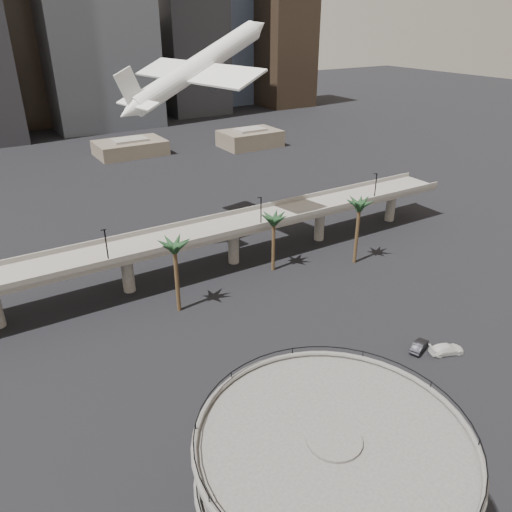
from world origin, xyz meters
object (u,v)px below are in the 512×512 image
airborne_jet (198,68)px  car_c (447,349)px  parking_ramp (329,496)px  car_a (296,386)px  overpass (182,241)px  car_b (419,346)px

airborne_jet → car_c: size_ratio=6.92×
parking_ramp → car_c: (36.13, 15.73, -9.07)m
parking_ramp → car_a: bearing=60.0°
overpass → car_c: 49.50m
overpass → car_a: bearing=-91.2°
car_c → parking_ramp: bearing=133.6°
airborne_jet → car_c: airborne_jet is taller
car_b → car_c: bearing=-156.3°
airborne_jet → car_a: size_ratio=9.16×
overpass → car_a: 38.50m
car_a → car_c: (23.95, -5.36, 0.09)m
parking_ramp → car_b: parking_ramp is taller
parking_ramp → overpass: 60.46m
parking_ramp → airborne_jet: 79.02m
car_c → airborne_jet: bearing=33.2°
overpass → car_b: bearing=-63.4°
car_b → parking_ramp: bearing=96.8°
car_c → car_a: bearing=97.5°
airborne_jet → parking_ramp: bearing=-119.5°
parking_ramp → car_a: parking_ramp is taller
overpass → car_a: (-0.82, -37.91, -6.66)m
parking_ramp → car_a: size_ratio=5.60×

